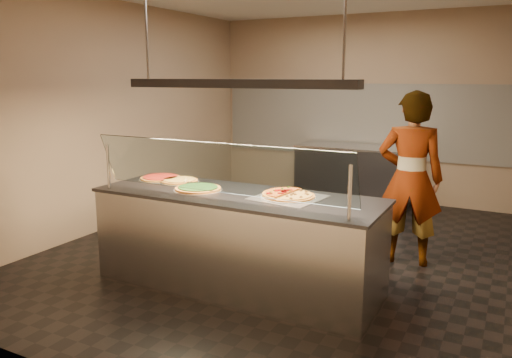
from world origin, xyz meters
The scene contains 19 objects.
ground centered at (0.00, 0.00, -0.01)m, with size 5.00×6.00×0.02m, color black.
wall_back centered at (0.00, 3.01, 1.50)m, with size 5.00×0.02×3.00m, color tan.
wall_front centered at (0.00, -3.01, 1.50)m, with size 5.00×0.02×3.00m, color tan.
wall_left centered at (-2.51, 0.00, 1.50)m, with size 0.02×6.00×3.00m, color tan.
tile_band centered at (0.00, 2.98, 1.30)m, with size 4.90×0.02×1.20m, color silver.
serving_counter centered at (0.02, -1.18, 0.47)m, with size 2.77×0.94×0.93m.
sneeze_guard centered at (0.02, -1.52, 1.23)m, with size 2.53×0.18×0.54m.
perforated_tray centered at (0.52, -1.10, 0.94)m, with size 0.65×0.65×0.01m.
half_pizza_pepperoni centered at (0.40, -1.10, 0.96)m, with size 0.30×0.50×0.05m.
half_pizza_sausage centered at (0.63, -1.10, 0.96)m, with size 0.30×0.50×0.04m.
pizza_spinach centered at (-0.39, -1.22, 0.95)m, with size 0.48×0.48×0.03m.
pizza_cheese centered at (-0.78, -0.99, 0.94)m, with size 0.41×0.41×0.03m.
pizza_tomato centered at (-1.05, -0.96, 0.94)m, with size 0.45×0.45×0.03m.
pizza_spatula centered at (-0.62, -1.05, 0.96)m, with size 0.26×0.20×0.02m.
prep_table centered at (0.03, 2.55, 0.47)m, with size 1.78×0.74×0.93m.
worker centered at (1.34, 0.25, 0.94)m, with size 0.68×0.45×1.88m, color #27232F.
heat_lamp_housing centered at (0.02, -1.18, 1.95)m, with size 2.30×0.18×0.08m, color #343439.
lamp_rod_left centered at (-0.98, -1.18, 2.50)m, with size 0.02×0.02×1.01m, color #B7B7BC.
lamp_rod_right centered at (1.02, -1.18, 2.50)m, with size 0.02×0.02×1.01m, color #B7B7BC.
Camera 1 is at (2.30, -5.14, 2.01)m, focal length 35.00 mm.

